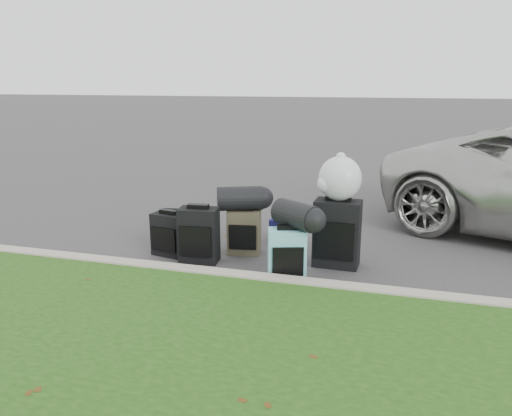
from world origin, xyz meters
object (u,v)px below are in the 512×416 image
(suitcase_teal, at_px, (287,255))
(tote_green, at_px, (173,223))
(tote_navy, at_px, (282,230))
(suitcase_small_black, at_px, (170,234))
(suitcase_large_black_right, at_px, (337,233))
(suitcase_olive, at_px, (244,232))
(suitcase_large_black_left, at_px, (199,235))

(suitcase_teal, height_order, tote_green, suitcase_teal)
(suitcase_teal, distance_m, tote_navy, 1.34)
(suitcase_small_black, bearing_deg, suitcase_large_black_right, 15.70)
(suitcase_small_black, height_order, suitcase_olive, suitcase_olive)
(suitcase_teal, relative_size, suitcase_large_black_right, 0.73)
(tote_green, bearing_deg, suitcase_large_black_left, -57.92)
(suitcase_teal, distance_m, suitcase_large_black_right, 0.76)
(tote_green, bearing_deg, suitcase_olive, -30.86)
(suitcase_large_black_left, xyz_separation_m, suitcase_olive, (0.43, 0.43, -0.05))
(tote_green, bearing_deg, tote_navy, -5.77)
(suitcase_large_black_left, distance_m, suitcase_teal, 1.17)
(tote_green, distance_m, tote_navy, 1.57)
(suitcase_teal, xyz_separation_m, suitcase_large_black_right, (0.46, 0.59, 0.10))
(suitcase_teal, xyz_separation_m, tote_green, (-1.92, 1.24, -0.13))
(suitcase_large_black_left, relative_size, tote_green, 2.11)
(suitcase_teal, xyz_separation_m, tote_navy, (-0.35, 1.28, -0.13))
(suitcase_large_black_left, distance_m, tote_navy, 1.28)
(suitcase_large_black_left, bearing_deg, suitcase_teal, -20.27)
(tote_navy, bearing_deg, tote_green, -177.26)
(suitcase_olive, height_order, suitcase_large_black_right, suitcase_large_black_right)
(suitcase_large_black_left, xyz_separation_m, tote_navy, (0.78, 1.00, -0.17))
(suitcase_large_black_left, height_order, suitcase_olive, suitcase_large_black_left)
(suitcase_teal, bearing_deg, suitcase_large_black_left, 148.62)
(suitcase_large_black_right, bearing_deg, tote_navy, 142.03)
(suitcase_large_black_right, xyz_separation_m, tote_green, (-2.39, 0.65, -0.24))
(suitcase_small_black, bearing_deg, suitcase_olive, 29.89)
(suitcase_small_black, relative_size, tote_navy, 1.65)
(suitcase_olive, bearing_deg, suitcase_large_black_left, -144.34)
(tote_navy, bearing_deg, suitcase_olive, -120.42)
(suitcase_teal, bearing_deg, suitcase_small_black, 148.33)
(suitcase_large_black_left, height_order, tote_navy, suitcase_large_black_left)
(suitcase_olive, height_order, tote_green, suitcase_olive)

